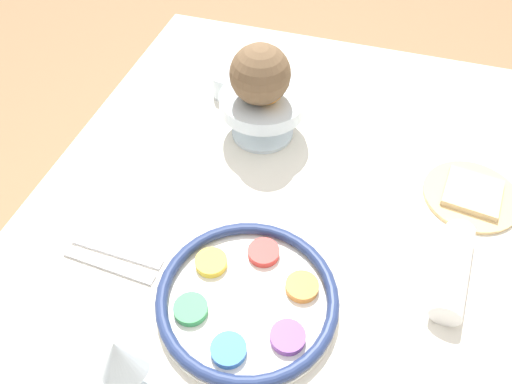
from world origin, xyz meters
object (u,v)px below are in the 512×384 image
object	(u,v)px
coconut	(260,74)
cup_near	(226,85)
bread_plate	(472,195)
orange_fruit	(265,84)
wine_glass	(120,356)
napkin_roll	(453,270)
fruit_stand	(263,106)
seder_plate	(247,298)

from	to	relation	value
coconut	cup_near	size ratio (longest dim) A/B	1.83
bread_plate	orange_fruit	bearing A→B (deg)	84.21
coconut	cup_near	bearing A→B (deg)	45.02
wine_glass	napkin_roll	distance (m)	0.54
wine_glass	napkin_roll	xyz separation A→B (m)	(0.32, -0.43, -0.07)
orange_fruit	wine_glass	bearing A→B (deg)	176.61
napkin_roll	cup_near	bearing A→B (deg)	55.54
napkin_roll	cup_near	world-z (taller)	cup_near
coconut	bread_plate	xyz separation A→B (m)	(-0.05, -0.44, -0.15)
coconut	napkin_roll	xyz separation A→B (m)	(-0.24, -0.41, -0.13)
coconut	cup_near	xyz separation A→B (m)	(0.12, 0.12, -0.13)
fruit_stand	wine_glass	bearing A→B (deg)	177.47
bread_plate	napkin_roll	bearing A→B (deg)	171.27
orange_fruit	coconut	size ratio (longest dim) A/B	0.68
fruit_stand	orange_fruit	world-z (taller)	orange_fruit
wine_glass	cup_near	world-z (taller)	wine_glass
fruit_stand	bread_plate	distance (m)	0.45
seder_plate	orange_fruit	xyz separation A→B (m)	(0.39, 0.09, 0.13)
wine_glass	coconut	size ratio (longest dim) A/B	1.11
wine_glass	napkin_roll	size ratio (longest dim) A/B	0.71
napkin_roll	wine_glass	bearing A→B (deg)	126.28
orange_fruit	cup_near	size ratio (longest dim) A/B	1.24
fruit_stand	napkin_roll	size ratio (longest dim) A/B	0.95
seder_plate	napkin_roll	bearing A→B (deg)	-65.05
seder_plate	coconut	distance (m)	0.43
wine_glass	fruit_stand	xyz separation A→B (m)	(0.57, -0.03, -0.02)
coconut	cup_near	distance (m)	0.21
seder_plate	wine_glass	world-z (taller)	wine_glass
seder_plate	bread_plate	xyz separation A→B (m)	(0.34, -0.34, -0.01)
orange_fruit	cup_near	distance (m)	0.21
fruit_stand	cup_near	xyz separation A→B (m)	(0.10, 0.12, -0.05)
napkin_roll	coconut	bearing A→B (deg)	59.13
coconut	cup_near	world-z (taller)	coconut
orange_fruit	bread_plate	world-z (taller)	orange_fruit
cup_near	bread_plate	bearing A→B (deg)	-106.20
wine_glass	orange_fruit	distance (m)	0.56
bread_plate	napkin_roll	distance (m)	0.20
orange_fruit	coconut	world-z (taller)	coconut
wine_glass	fruit_stand	distance (m)	0.57
seder_plate	napkin_roll	xyz separation A→B (m)	(0.14, -0.31, 0.01)
wine_glass	fruit_stand	size ratio (longest dim) A/B	0.74
bread_plate	wine_glass	bearing A→B (deg)	138.13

